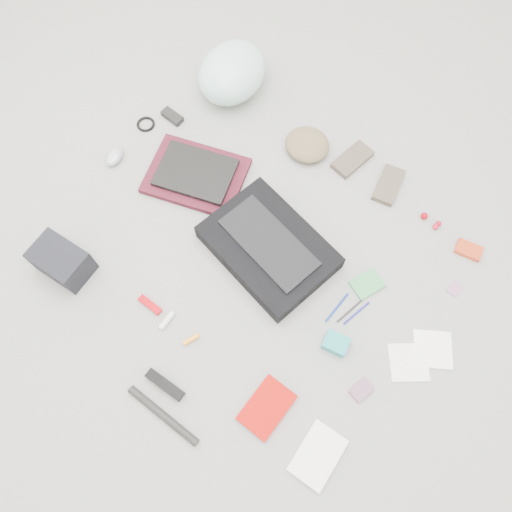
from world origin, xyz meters
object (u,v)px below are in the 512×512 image
Objects in this scene: bike_helmet at (232,73)px; book_red at (267,407)px; messenger_bag at (269,247)px; accordion_wallet at (336,343)px; camera_bag at (62,261)px; laptop at (195,173)px.

book_red is (0.97, -1.01, -0.09)m from bike_helmet.
bike_helmet is (-0.62, 0.54, 0.06)m from messenger_bag.
bike_helmet is 3.96× the size of accordion_wallet.
book_red is (0.36, -0.47, -0.03)m from messenger_bag.
messenger_bag is 0.78m from camera_bag.
messenger_bag is at bearing 149.15° from accordion_wallet.
bike_helmet is 1.81× the size of book_red.
bike_helmet reaches higher than accordion_wallet.
camera_bag is at bearing -126.60° from messenger_bag.
laptop is 0.63m from camera_bag.
book_red is (0.80, -0.55, -0.03)m from laptop.
book_red is at bearing -53.92° from laptop.
camera_bag reaches higher than laptop.
bike_helmet is at bearing 134.65° from accordion_wallet.
messenger_bag is 0.82m from bike_helmet.
camera_bag reaches higher than accordion_wallet.
laptop is 1.53× the size of camera_bag.
laptop is 1.61× the size of book_red.
messenger_bag reaches higher than book_red.
laptop is 0.89× the size of bike_helmet.
bike_helmet reaches higher than camera_bag.
bike_helmet reaches higher than book_red.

